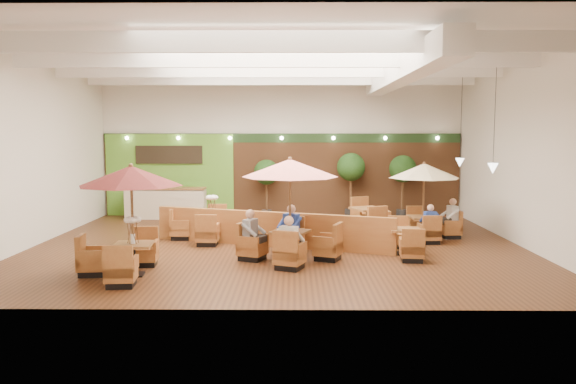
{
  "coord_description": "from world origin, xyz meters",
  "views": [
    {
      "loc": [
        0.47,
        -16.04,
        3.24
      ],
      "look_at": [
        0.3,
        0.5,
        1.5
      ],
      "focal_mm": 35.0,
      "sensor_mm": 36.0,
      "label": 1
    }
  ],
  "objects_px": {
    "booth_divider": "(270,229)",
    "diner_3": "(430,219)",
    "table_4": "(405,242)",
    "table_0": "(129,196)",
    "table_1": "(290,190)",
    "topiary_1": "(351,170)",
    "table_2": "(424,186)",
    "table_5": "(368,221)",
    "diner_2": "(252,230)",
    "topiary_0": "(266,175)",
    "diner_4": "(451,214)",
    "service_counter": "(166,203)",
    "diner_1": "(290,224)",
    "table_3": "(204,225)",
    "diner_0": "(290,237)",
    "topiary_2": "(403,171)"
  },
  "relations": [
    {
      "from": "booth_divider",
      "to": "diner_0",
      "type": "distance_m",
      "value": 2.8
    },
    {
      "from": "topiary_1",
      "to": "diner_2",
      "type": "xyz_separation_m",
      "value": [
        -3.24,
        -7.22,
        -1.08
      ]
    },
    {
      "from": "table_0",
      "to": "table_1",
      "type": "xyz_separation_m",
      "value": [
        3.62,
        1.6,
        -0.03
      ]
    },
    {
      "from": "table_2",
      "to": "diner_4",
      "type": "relative_size",
      "value": 3.04
    },
    {
      "from": "table_1",
      "to": "topiary_0",
      "type": "distance_m",
      "value": 7.28
    },
    {
      "from": "table_5",
      "to": "table_3",
      "type": "bearing_deg",
      "value": 168.66
    },
    {
      "from": "booth_divider",
      "to": "diner_1",
      "type": "xyz_separation_m",
      "value": [
        0.58,
        -0.79,
        0.27
      ]
    },
    {
      "from": "topiary_0",
      "to": "diner_3",
      "type": "distance_m",
      "value": 7.16
    },
    {
      "from": "table_0",
      "to": "table_1",
      "type": "height_order",
      "value": "table_1"
    },
    {
      "from": "diner_0",
      "to": "diner_1",
      "type": "bearing_deg",
      "value": 114.34
    },
    {
      "from": "table_2",
      "to": "topiary_2",
      "type": "relative_size",
      "value": 0.99
    },
    {
      "from": "booth_divider",
      "to": "topiary_2",
      "type": "height_order",
      "value": "topiary_2"
    },
    {
      "from": "topiary_0",
      "to": "topiary_2",
      "type": "xyz_separation_m",
      "value": [
        5.19,
        0.0,
        0.13
      ]
    },
    {
      "from": "diner_0",
      "to": "diner_1",
      "type": "relative_size",
      "value": 0.99
    },
    {
      "from": "table_3",
      "to": "diner_0",
      "type": "xyz_separation_m",
      "value": [
        2.64,
        -3.74,
        0.32
      ]
    },
    {
      "from": "topiary_1",
      "to": "table_4",
      "type": "bearing_deg",
      "value": -82.84
    },
    {
      "from": "topiary_1",
      "to": "diner_2",
      "type": "height_order",
      "value": "topiary_1"
    },
    {
      "from": "table_0",
      "to": "diner_3",
      "type": "xyz_separation_m",
      "value": [
        7.72,
        3.82,
        -1.11
      ]
    },
    {
      "from": "table_4",
      "to": "topiary_0",
      "type": "bearing_deg",
      "value": 126.81
    },
    {
      "from": "table_0",
      "to": "diner_1",
      "type": "height_order",
      "value": "table_0"
    },
    {
      "from": "diner_1",
      "to": "diner_4",
      "type": "relative_size",
      "value": 1.08
    },
    {
      "from": "table_2",
      "to": "topiary_1",
      "type": "relative_size",
      "value": 0.95
    },
    {
      "from": "service_counter",
      "to": "diner_1",
      "type": "bearing_deg",
      "value": -51.73
    },
    {
      "from": "table_0",
      "to": "booth_divider",
      "type": "bearing_deg",
      "value": 42.35
    },
    {
      "from": "table_4",
      "to": "diner_3",
      "type": "bearing_deg",
      "value": 60.43
    },
    {
      "from": "table_0",
      "to": "diner_4",
      "type": "relative_size",
      "value": 3.29
    },
    {
      "from": "table_5",
      "to": "diner_2",
      "type": "xyz_separation_m",
      "value": [
        -3.48,
        -4.02,
        0.38
      ]
    },
    {
      "from": "diner_3",
      "to": "diner_0",
      "type": "bearing_deg",
      "value": -148.76
    },
    {
      "from": "diner_3",
      "to": "booth_divider",
      "type": "bearing_deg",
      "value": 179.0
    },
    {
      "from": "topiary_0",
      "to": "diner_4",
      "type": "relative_size",
      "value": 2.86
    },
    {
      "from": "table_2",
      "to": "diner_3",
      "type": "bearing_deg",
      "value": -93.95
    },
    {
      "from": "booth_divider",
      "to": "table_0",
      "type": "distance_m",
      "value": 4.72
    },
    {
      "from": "table_0",
      "to": "diner_2",
      "type": "xyz_separation_m",
      "value": [
        2.65,
        1.6,
        -1.06
      ]
    },
    {
      "from": "diner_2",
      "to": "diner_4",
      "type": "xyz_separation_m",
      "value": [
        5.93,
        3.08,
        -0.02
      ]
    },
    {
      "from": "table_0",
      "to": "diner_3",
      "type": "bearing_deg",
      "value": 20.82
    },
    {
      "from": "booth_divider",
      "to": "diner_3",
      "type": "xyz_separation_m",
      "value": [
        4.68,
        0.46,
        0.22
      ]
    },
    {
      "from": "booth_divider",
      "to": "table_1",
      "type": "distance_m",
      "value": 2.26
    },
    {
      "from": "booth_divider",
      "to": "topiary_1",
      "type": "relative_size",
      "value": 2.9
    },
    {
      "from": "table_4",
      "to": "diner_0",
      "type": "relative_size",
      "value": 2.83
    },
    {
      "from": "topiary_1",
      "to": "diner_3",
      "type": "height_order",
      "value": "topiary_1"
    },
    {
      "from": "table_0",
      "to": "table_2",
      "type": "height_order",
      "value": "table_0"
    },
    {
      "from": "booth_divider",
      "to": "diner_2",
      "type": "bearing_deg",
      "value": -83.23
    },
    {
      "from": "table_3",
      "to": "table_4",
      "type": "bearing_deg",
      "value": -18.57
    },
    {
      "from": "table_3",
      "to": "topiary_1",
      "type": "relative_size",
      "value": 1.01
    },
    {
      "from": "table_5",
      "to": "table_4",
      "type": "bearing_deg",
      "value": -104.89
    },
    {
      "from": "diner_0",
      "to": "diner_1",
      "type": "height_order",
      "value": "diner_1"
    },
    {
      "from": "table_1",
      "to": "diner_4",
      "type": "distance_m",
      "value": 5.93
    },
    {
      "from": "diner_4",
      "to": "diner_3",
      "type": "bearing_deg",
      "value": 122.95
    },
    {
      "from": "topiary_2",
      "to": "diner_0",
      "type": "height_order",
      "value": "topiary_2"
    },
    {
      "from": "table_1",
      "to": "table_2",
      "type": "distance_m",
      "value": 5.13
    }
  ]
}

